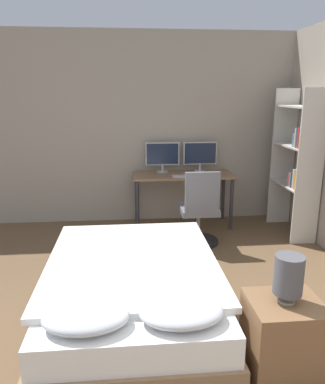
% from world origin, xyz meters
% --- Properties ---
extents(wall_back, '(12.00, 0.06, 2.70)m').
position_xyz_m(wall_back, '(0.00, 4.01, 1.35)').
color(wall_back, '#9E9384').
rests_on(wall_back, ground_plane).
extents(bed, '(1.43, 2.02, 0.57)m').
position_xyz_m(bed, '(-0.26, 1.41, 0.25)').
color(bed, '#846647').
rests_on(bed, ground_plane).
extents(nightstand, '(0.48, 0.43, 0.54)m').
position_xyz_m(nightstand, '(0.73, 0.66, 0.27)').
color(nightstand, brown).
rests_on(nightstand, ground_plane).
extents(bedside_lamp, '(0.19, 0.19, 0.32)m').
position_xyz_m(bedside_lamp, '(0.73, 0.66, 0.74)').
color(bedside_lamp, gray).
rests_on(bedside_lamp, nightstand).
extents(desk, '(1.40, 0.55, 0.76)m').
position_xyz_m(desk, '(0.49, 3.66, 0.65)').
color(desk, '#846042').
rests_on(desk, ground_plane).
extents(monitor_left, '(0.48, 0.16, 0.43)m').
position_xyz_m(monitor_left, '(0.21, 3.84, 1.00)').
color(monitor_left, '#B7B7BC').
rests_on(monitor_left, desk).
extents(monitor_right, '(0.48, 0.16, 0.43)m').
position_xyz_m(monitor_right, '(0.76, 3.84, 1.00)').
color(monitor_right, '#B7B7BC').
rests_on(monitor_right, desk).
extents(keyboard, '(0.35, 0.13, 0.02)m').
position_xyz_m(keyboard, '(0.49, 3.49, 0.77)').
color(keyboard, '#B7B7BC').
rests_on(keyboard, desk).
extents(computer_mouse, '(0.07, 0.05, 0.04)m').
position_xyz_m(computer_mouse, '(0.75, 3.49, 0.78)').
color(computer_mouse, '#B7B7BC').
rests_on(computer_mouse, desk).
extents(office_chair, '(0.52, 0.52, 0.97)m').
position_xyz_m(office_chair, '(0.59, 2.94, 0.39)').
color(office_chair, black).
rests_on(office_chair, ground_plane).
extents(bookshelf, '(0.33, 0.84, 1.93)m').
position_xyz_m(bookshelf, '(1.92, 3.16, 1.04)').
color(bookshelf, beige).
rests_on(bookshelf, ground_plane).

